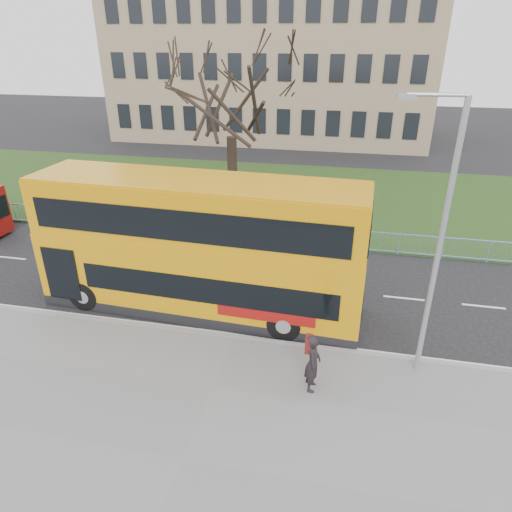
# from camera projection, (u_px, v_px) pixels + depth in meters

# --- Properties ---
(ground) EXTENTS (120.00, 120.00, 0.00)m
(ground) POSITION_uv_depth(u_px,v_px,m) (245.00, 315.00, 17.24)
(ground) COLOR black
(ground) RESTS_ON ground
(pavement) EXTENTS (80.00, 10.50, 0.12)m
(pavement) POSITION_uv_depth(u_px,v_px,m) (183.00, 461.00, 11.27)
(pavement) COLOR slate
(pavement) RESTS_ON ground
(kerb) EXTENTS (80.00, 0.20, 0.14)m
(kerb) POSITION_uv_depth(u_px,v_px,m) (234.00, 337.00, 15.84)
(kerb) COLOR gray
(kerb) RESTS_ON ground
(grass_verge) EXTENTS (80.00, 15.40, 0.08)m
(grass_verge) POSITION_uv_depth(u_px,v_px,m) (294.00, 196.00, 29.80)
(grass_verge) COLOR #223C16
(grass_verge) RESTS_ON ground
(guard_railing) EXTENTS (40.00, 0.12, 1.10)m
(guard_railing) POSITION_uv_depth(u_px,v_px,m) (274.00, 234.00, 22.80)
(guard_railing) COLOR #7D9CDF
(guard_railing) RESTS_ON ground
(bare_tree) EXTENTS (7.50, 7.50, 10.72)m
(bare_tree) POSITION_uv_depth(u_px,v_px,m) (231.00, 120.00, 24.20)
(bare_tree) COLOR black
(bare_tree) RESTS_ON grass_verge
(civic_building) EXTENTS (30.00, 15.00, 14.00)m
(civic_building) POSITION_uv_depth(u_px,v_px,m) (274.00, 62.00, 45.88)
(civic_building) COLOR #917B5C
(civic_building) RESTS_ON ground
(yellow_bus) EXTENTS (12.10, 3.40, 5.02)m
(yellow_bus) POSITION_uv_depth(u_px,v_px,m) (199.00, 244.00, 16.61)
(yellow_bus) COLOR orange
(yellow_bus) RESTS_ON ground
(pedestrian) EXTENTS (0.45, 0.68, 1.84)m
(pedestrian) POSITION_uv_depth(u_px,v_px,m) (313.00, 363.00, 13.12)
(pedestrian) COLOR black
(pedestrian) RESTS_ON pavement
(street_lamp) EXTENTS (1.74, 0.29, 8.20)m
(street_lamp) POSITION_uv_depth(u_px,v_px,m) (437.00, 237.00, 12.36)
(street_lamp) COLOR #909398
(street_lamp) RESTS_ON pavement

